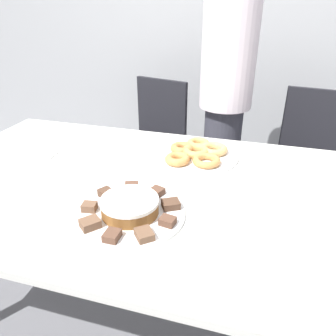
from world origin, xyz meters
name	(u,v)px	position (x,y,z in m)	size (l,w,h in m)	color
ground_plane	(161,317)	(0.00, 0.00, 0.00)	(12.00, 12.00, 0.00)	slate
wall_back	(225,13)	(0.00, 1.64, 1.30)	(8.00, 0.05, 2.60)	#A8AAAD
table	(159,200)	(0.00, 0.00, 0.68)	(2.00, 1.08, 0.75)	silver
person_standing	(226,94)	(0.14, 0.88, 0.89)	(0.31, 0.31, 1.67)	#383842
office_chair_left	(151,149)	(-0.38, 0.99, 0.43)	(0.54, 0.54, 0.90)	black
office_chair_right	(306,167)	(0.67, 1.00, 0.43)	(0.50, 0.50, 0.90)	black
plate_cake	(130,214)	(-0.03, -0.21, 0.75)	(0.37, 0.37, 0.01)	white
plate_donuts	(195,156)	(0.08, 0.29, 0.75)	(0.38, 0.38, 0.01)	white
frosted_cake	(130,206)	(-0.03, -0.21, 0.78)	(0.19, 0.19, 0.05)	brown
lamington_0	(168,221)	(0.10, -0.24, 0.77)	(0.05, 0.05, 0.02)	brown
lamington_1	(171,204)	(0.09, -0.14, 0.77)	(0.08, 0.07, 0.02)	#513828
lamington_2	(156,192)	(0.01, -0.08, 0.77)	(0.06, 0.07, 0.02)	brown
lamington_3	(132,188)	(-0.08, -0.08, 0.77)	(0.07, 0.07, 0.03)	brown
lamington_4	(106,193)	(-0.15, -0.14, 0.77)	(0.07, 0.06, 0.03)	#513828
lamington_5	(89,207)	(-0.17, -0.24, 0.77)	(0.05, 0.05, 0.03)	brown
lamington_6	(90,223)	(-0.12, -0.32, 0.77)	(0.08, 0.08, 0.03)	brown
lamington_7	(112,236)	(-0.04, -0.35, 0.77)	(0.04, 0.05, 0.02)	brown
lamington_8	(144,234)	(0.05, -0.32, 0.77)	(0.07, 0.07, 0.02)	brown
donut_0	(196,151)	(0.08, 0.29, 0.77)	(0.12, 0.12, 0.04)	tan
donut_1	(198,143)	(0.07, 0.39, 0.77)	(0.11, 0.11, 0.03)	tan
donut_2	(182,148)	(0.01, 0.31, 0.78)	(0.11, 0.11, 0.04)	#C68447
donut_3	(177,159)	(0.02, 0.19, 0.77)	(0.11, 0.11, 0.03)	#D18E4C
donut_4	(206,161)	(0.15, 0.22, 0.77)	(0.12, 0.12, 0.03)	#D18E4C
donut_5	(214,149)	(0.16, 0.34, 0.77)	(0.13, 0.13, 0.03)	#E5AD66
napkin	(44,155)	(-0.60, 0.12, 0.75)	(0.12, 0.10, 0.01)	white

